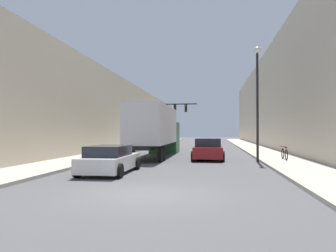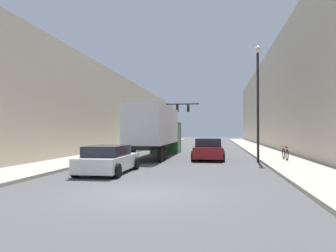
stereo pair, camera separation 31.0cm
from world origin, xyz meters
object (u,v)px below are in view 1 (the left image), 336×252
object	(u,v)px
traffic_signal_gantry	(166,115)
street_lamp	(257,89)
sedan_car	(110,160)
suv_car	(208,149)
parked_bicycle	(285,154)
semi_truck	(156,129)

from	to	relation	value
traffic_signal_gantry	street_lamp	bearing A→B (deg)	-63.48
sedan_car	suv_car	world-z (taller)	suv_car
sedan_car	suv_car	xyz separation A→B (m)	(4.58, 8.18, 0.08)
parked_bicycle	semi_truck	bearing A→B (deg)	160.97
street_lamp	traffic_signal_gantry	bearing A→B (deg)	116.52
traffic_signal_gantry	semi_truck	bearing A→B (deg)	-84.77
sedan_car	street_lamp	xyz separation A→B (m)	(7.82, 6.82, 4.15)
traffic_signal_gantry	street_lamp	xyz separation A→B (m)	(8.63, -17.28, 0.79)
traffic_signal_gantry	parked_bicycle	bearing A→B (deg)	-58.35
street_lamp	semi_truck	bearing A→B (deg)	154.21
semi_truck	street_lamp	xyz separation A→B (m)	(7.37, -3.56, 2.63)
semi_truck	parked_bicycle	bearing A→B (deg)	-19.03
semi_truck	street_lamp	distance (m)	8.60
suv_car	traffic_signal_gantry	bearing A→B (deg)	108.67
sedan_car	parked_bicycle	bearing A→B (deg)	36.96
suv_car	parked_bicycle	size ratio (longest dim) A/B	2.48
street_lamp	sedan_car	bearing A→B (deg)	-138.91
parked_bicycle	suv_car	bearing A→B (deg)	169.19
parked_bicycle	traffic_signal_gantry	bearing A→B (deg)	121.65
suv_car	street_lamp	distance (m)	5.38
sedan_car	street_lamp	distance (m)	11.18
semi_truck	suv_car	world-z (taller)	semi_truck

